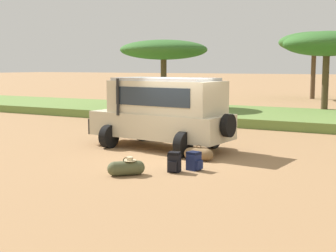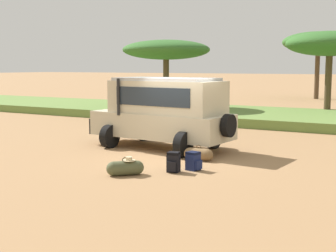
% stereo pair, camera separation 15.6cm
% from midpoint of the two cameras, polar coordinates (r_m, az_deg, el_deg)
% --- Properties ---
extents(ground_plane, '(320.00, 320.00, 0.00)m').
position_cam_midpoint_polar(ground_plane, '(14.73, 0.16, -3.75)').
color(ground_plane, '#9E754C').
extents(grass_bank, '(120.00, 7.00, 0.44)m').
position_cam_midpoint_polar(grass_bank, '(24.77, 12.46, 1.09)').
color(grass_bank, olive).
rests_on(grass_bank, ground_plane).
extents(safari_vehicle, '(5.43, 3.00, 2.44)m').
position_cam_midpoint_polar(safari_vehicle, '(16.05, -0.86, 1.83)').
color(safari_vehicle, beige).
rests_on(safari_vehicle, ground_plane).
extents(backpack_beside_front_wheel, '(0.37, 0.41, 0.54)m').
position_cam_midpoint_polar(backpack_beside_front_wheel, '(12.57, 0.40, -4.46)').
color(backpack_beside_front_wheel, black).
rests_on(backpack_beside_front_wheel, ground_plane).
extents(backpack_cluster_center, '(0.45, 0.37, 0.51)m').
position_cam_midpoint_polar(backpack_cluster_center, '(12.83, 2.84, -4.30)').
color(backpack_cluster_center, navy).
rests_on(backpack_cluster_center, ground_plane).
extents(duffel_bag_low_black_case, '(0.82, 0.79, 0.48)m').
position_cam_midpoint_polar(duffel_bag_low_black_case, '(12.27, -5.48, -5.12)').
color(duffel_bag_low_black_case, '#4C5133').
rests_on(duffel_bag_low_black_case, ground_plane).
extents(duffel_bag_soft_canvas, '(0.93, 0.42, 0.48)m').
position_cam_midpoint_polar(duffel_bag_soft_canvas, '(14.15, 3.44, -3.45)').
color(duffel_bag_soft_canvas, brown).
rests_on(duffel_bag_soft_canvas, ground_plane).
extents(acacia_tree_far_left, '(5.11, 4.87, 4.34)m').
position_cam_midpoint_polar(acacia_tree_far_left, '(27.34, -0.71, 9.21)').
color(acacia_tree_far_left, brown).
rests_on(acacia_tree_far_left, ground_plane).
extents(acacia_tree_left_mid, '(6.05, 6.36, 5.78)m').
position_cam_midpoint_polar(acacia_tree_left_mid, '(42.76, 17.32, 9.70)').
color(acacia_tree_left_mid, brown).
rests_on(acacia_tree_left_mid, ground_plane).
extents(acacia_tree_centre_back, '(4.78, 4.61, 4.74)m').
position_cam_midpoint_polar(acacia_tree_centre_back, '(27.50, 18.65, 9.42)').
color(acacia_tree_centre_back, brown).
rests_on(acacia_tree_centre_back, ground_plane).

